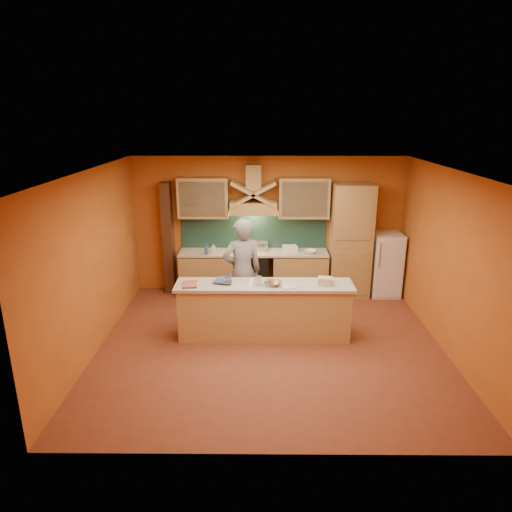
{
  "coord_description": "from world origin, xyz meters",
  "views": [
    {
      "loc": [
        -0.18,
        -6.65,
        3.6
      ],
      "look_at": [
        -0.24,
        0.9,
        1.23
      ],
      "focal_mm": 32.0,
      "sensor_mm": 36.0,
      "label": 1
    }
  ],
  "objects_px": {
    "kitchen_scale": "(269,284)",
    "mixing_bowl": "(273,283)",
    "stove": "(254,273)",
    "person": "(242,272)",
    "fridge": "(386,264)"
  },
  "relations": [
    {
      "from": "kitchen_scale",
      "to": "person",
      "type": "bearing_deg",
      "value": 104.62
    },
    {
      "from": "fridge",
      "to": "person",
      "type": "height_order",
      "value": "person"
    },
    {
      "from": "mixing_bowl",
      "to": "fridge",
      "type": "bearing_deg",
      "value": 39.76
    },
    {
      "from": "kitchen_scale",
      "to": "mixing_bowl",
      "type": "bearing_deg",
      "value": 18.94
    },
    {
      "from": "fridge",
      "to": "person",
      "type": "relative_size",
      "value": 0.68
    },
    {
      "from": "person",
      "to": "mixing_bowl",
      "type": "xyz_separation_m",
      "value": [
        0.51,
        -0.62,
        0.02
      ]
    },
    {
      "from": "mixing_bowl",
      "to": "person",
      "type": "bearing_deg",
      "value": 129.75
    },
    {
      "from": "stove",
      "to": "kitchen_scale",
      "type": "distance_m",
      "value": 2.1
    },
    {
      "from": "stove",
      "to": "mixing_bowl",
      "type": "relative_size",
      "value": 3.29
    },
    {
      "from": "stove",
      "to": "person",
      "type": "relative_size",
      "value": 0.47
    },
    {
      "from": "person",
      "to": "kitchen_scale",
      "type": "xyz_separation_m",
      "value": [
        0.46,
        -0.66,
        0.03
      ]
    },
    {
      "from": "stove",
      "to": "person",
      "type": "xyz_separation_m",
      "value": [
        -0.18,
        -1.35,
        0.51
      ]
    },
    {
      "from": "fridge",
      "to": "person",
      "type": "bearing_deg",
      "value": -154.88
    },
    {
      "from": "fridge",
      "to": "person",
      "type": "xyz_separation_m",
      "value": [
        -2.88,
        -1.35,
        0.31
      ]
    },
    {
      "from": "stove",
      "to": "person",
      "type": "distance_m",
      "value": 1.45
    }
  ]
}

